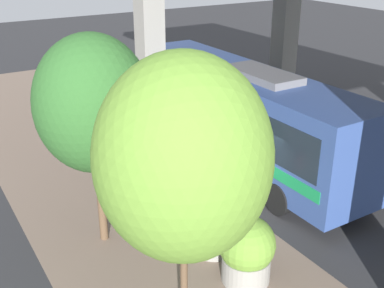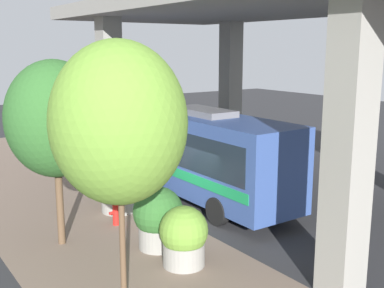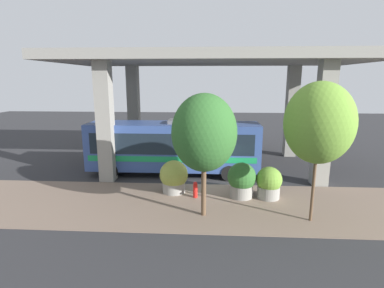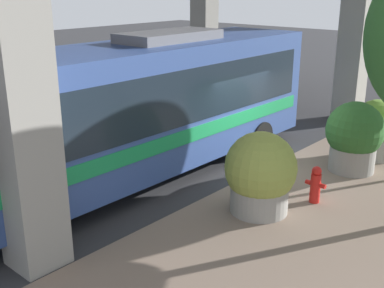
% 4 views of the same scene
% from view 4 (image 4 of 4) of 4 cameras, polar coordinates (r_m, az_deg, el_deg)
% --- Properties ---
extents(ground_plane, '(80.00, 80.00, 0.00)m').
position_cam_4_polar(ground_plane, '(13.26, 8.12, -3.13)').
color(ground_plane, '#2D2D30').
rests_on(ground_plane, ground).
extents(sidewalk_strip, '(6.00, 40.00, 0.02)m').
position_cam_4_polar(sidewalk_strip, '(12.03, 20.15, -6.42)').
color(sidewalk_strip, '#7A6656').
rests_on(sidewalk_strip, ground).
extents(bus, '(2.71, 11.19, 3.70)m').
position_cam_4_polar(bus, '(12.06, -6.23, 4.74)').
color(bus, '#334C8C').
rests_on(bus, ground).
extents(fire_hydrant, '(0.49, 0.24, 0.90)m').
position_cam_4_polar(fire_hydrant, '(11.45, 14.43, -4.69)').
color(fire_hydrant, red).
rests_on(fire_hydrant, ground).
extents(planter_front, '(1.53, 1.53, 1.92)m').
position_cam_4_polar(planter_front, '(13.49, 18.67, 0.82)').
color(planter_front, gray).
rests_on(planter_front, ground).
extents(planter_middle, '(1.58, 1.58, 1.85)m').
position_cam_4_polar(planter_middle, '(10.60, 8.09, -3.55)').
color(planter_middle, gray).
rests_on(planter_middle, ground).
extents(planter_back, '(1.36, 1.36, 1.73)m').
position_cam_4_polar(planter_back, '(14.81, 20.98, 1.61)').
color(planter_back, gray).
rests_on(planter_back, ground).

